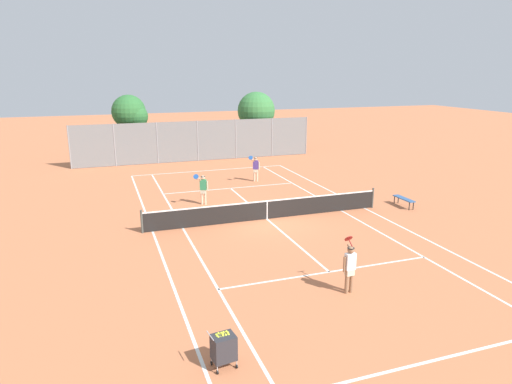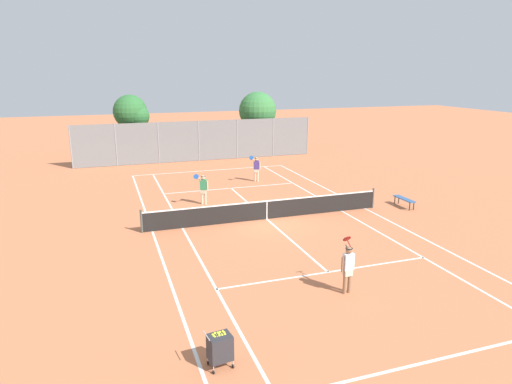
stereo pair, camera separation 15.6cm
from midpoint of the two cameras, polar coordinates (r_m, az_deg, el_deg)
ground_plane at (r=22.31m, az=1.18°, el=-3.41°), size 120.00×120.00×0.00m
court_line_markings at (r=22.31m, az=1.18°, el=-3.40°), size 11.10×23.90×0.01m
tennis_net at (r=22.15m, az=1.19°, el=-2.16°), size 12.00×0.10×1.07m
ball_cart at (r=11.70m, az=-4.48°, el=-18.78°), size 0.68×0.56×0.96m
player_near_side at (r=15.16m, az=11.34°, el=-9.07°), size 0.63×0.76×1.77m
player_far_left at (r=24.65m, az=-6.80°, el=0.52°), size 0.86×0.67×1.77m
player_far_right at (r=29.66m, az=-0.20°, el=3.08°), size 0.87×0.67×1.77m
loose_tennis_ball_0 at (r=23.68m, az=-0.63°, el=-2.23°), size 0.07×0.07×0.07m
loose_tennis_ball_1 at (r=21.65m, az=-10.32°, el=-4.14°), size 0.07×0.07×0.07m
courtside_bench at (r=25.46m, az=17.84°, el=-0.85°), size 0.36×1.50×0.47m
back_fence at (r=36.78m, az=-7.43°, el=6.35°), size 19.10×0.08×3.21m
tree_behind_left at (r=37.93m, az=-15.52°, el=9.49°), size 2.79×2.67×5.20m
tree_behind_right at (r=40.22m, az=-0.10°, el=10.00°), size 3.25×3.25×5.28m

